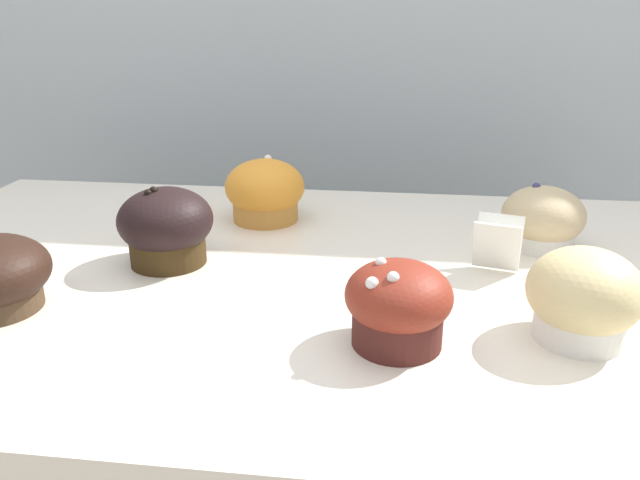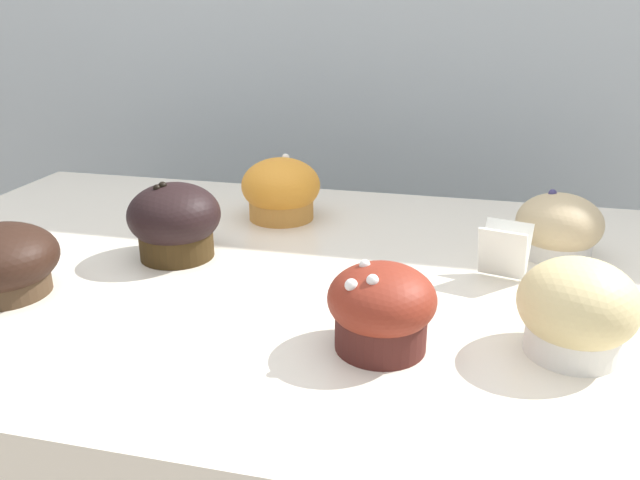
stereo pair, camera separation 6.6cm
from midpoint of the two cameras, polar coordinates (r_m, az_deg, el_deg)
The scene contains 8 objects.
wall_back at distance 1.27m, azimuth 5.56°, elevation 8.29°, with size 3.20×0.10×1.80m, color #A8B2B7.
muffin_front_center at distance 0.79m, azimuth 23.25°, elevation 1.00°, with size 0.10×0.10×0.08m.
muffin_back_left at distance 0.54m, azimuth 9.17°, elevation -6.21°, with size 0.09×0.09×0.08m.
muffin_back_right at distance 0.58m, azimuth 25.52°, elevation -5.89°, with size 0.10×0.10×0.08m.
muffin_front_left at distance 0.85m, azimuth -1.38°, elevation 4.54°, with size 0.11×0.11×0.09m.
muffin_front_right at distance 0.73m, azimuth -10.65°, elevation 1.65°, with size 0.11×0.11×0.09m.
muffin_back_center at distance 0.69m, azimuth -24.82°, elevation -1.90°, with size 0.12×0.12×0.07m.
price_card at distance 0.71m, azimuth 19.08°, elevation -0.99°, with size 0.06×0.05×0.06m.
Camera 2 is at (0.20, -0.62, 1.18)m, focal length 35.00 mm.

